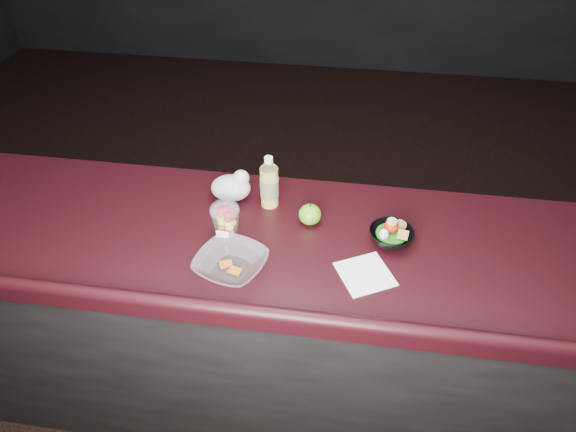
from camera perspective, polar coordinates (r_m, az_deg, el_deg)
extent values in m
cube|color=black|center=(2.19, -0.05, -12.64)|extent=(4.00, 0.65, 0.98)
cube|color=black|center=(1.81, -0.06, -2.90)|extent=(4.06, 0.71, 0.04)
cylinder|color=gold|center=(1.89, -2.08, 3.26)|extent=(0.07, 0.07, 0.16)
cylinder|color=white|center=(1.89, -2.08, 3.26)|extent=(0.07, 0.07, 0.16)
cone|color=white|center=(1.83, -2.15, 5.65)|extent=(0.07, 0.07, 0.03)
cylinder|color=white|center=(1.82, -2.17, 6.27)|extent=(0.03, 0.03, 0.02)
cylinder|color=#072D99|center=(1.89, -2.08, 3.26)|extent=(0.07, 0.07, 0.08)
ellipsoid|color=white|center=(1.74, -7.07, 0.70)|extent=(0.10, 0.10, 0.06)
ellipsoid|color=#44850F|center=(1.84, 2.46, 0.18)|extent=(0.08, 0.08, 0.08)
cylinder|color=black|center=(1.81, 2.49, 1.17)|extent=(0.01, 0.01, 0.01)
ellipsoid|color=silver|center=(1.96, -6.37, 3.12)|extent=(0.15, 0.12, 0.09)
sphere|color=silver|center=(1.95, -5.24, 4.21)|extent=(0.06, 0.06, 0.06)
imported|color=black|center=(1.81, 11.39, -2.19)|extent=(0.20, 0.20, 0.05)
cylinder|color=#0F470C|center=(1.80, 11.43, -1.96)|extent=(0.11, 0.11, 0.01)
ellipsoid|color=red|center=(1.79, 11.40, -1.13)|extent=(0.05, 0.05, 0.04)
cylinder|color=beige|center=(1.78, 11.49, -0.60)|extent=(0.03, 0.03, 0.01)
ellipsoid|color=white|center=(1.77, 10.61, -2.01)|extent=(0.03, 0.03, 0.04)
imported|color=silver|center=(1.68, -6.35, -5.29)|extent=(0.28, 0.28, 0.05)
cube|color=#990F0C|center=(1.70, -6.92, -5.31)|extent=(0.05, 0.05, 0.01)
cube|color=#990F0C|center=(1.68, -5.92, -6.08)|extent=(0.05, 0.04, 0.01)
cube|color=white|center=(1.69, 8.57, -6.41)|extent=(0.22, 0.22, 0.00)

